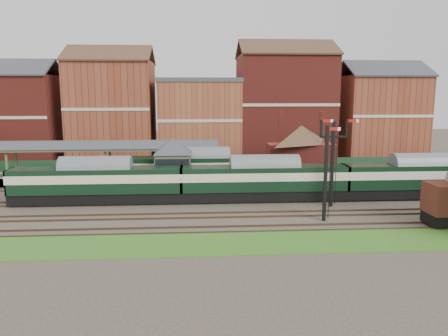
{
  "coord_description": "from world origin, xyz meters",
  "views": [
    {
      "loc": [
        -0.68,
        -41.66,
        10.72
      ],
      "look_at": [
        2.2,
        2.0,
        3.0
      ],
      "focal_mm": 35.0,
      "sensor_mm": 36.0,
      "label": 1
    }
  ],
  "objects": [
    {
      "name": "ground",
      "position": [
        0.0,
        0.0,
        0.0
      ],
      "size": [
        160.0,
        160.0,
        0.0
      ],
      "primitive_type": "plane",
      "color": "#473D33",
      "rests_on": "ground"
    },
    {
      "name": "grass_back",
      "position": [
        0.0,
        16.0,
        0.03
      ],
      "size": [
        90.0,
        4.5,
        0.06
      ],
      "primitive_type": "cube",
      "color": "#2D6619",
      "rests_on": "ground"
    },
    {
      "name": "grass_front",
      "position": [
        0.0,
        -12.0,
        0.03
      ],
      "size": [
        90.0,
        5.0,
        0.06
      ],
      "primitive_type": "cube",
      "color": "#2D6619",
      "rests_on": "ground"
    },
    {
      "name": "fence",
      "position": [
        0.0,
        18.0,
        0.75
      ],
      "size": [
        90.0,
        0.12,
        1.5
      ],
      "primitive_type": "cube",
      "color": "#193823",
      "rests_on": "ground"
    },
    {
      "name": "platform",
      "position": [
        -5.0,
        9.75,
        0.5
      ],
      "size": [
        55.0,
        3.4,
        1.0
      ],
      "primitive_type": "cube",
      "color": "#2D2D2D",
      "rests_on": "ground"
    },
    {
      "name": "signal_box",
      "position": [
        -3.0,
        3.25,
        3.19
      ],
      "size": [
        5.4,
        5.4,
        6.0
      ],
      "color": "#707E59",
      "rests_on": "ground"
    },
    {
      "name": "brick_hut",
      "position": [
        5.0,
        3.25,
        1.2
      ],
      "size": [
        3.2,
        2.64,
        2.94
      ],
      "color": "brown",
      "rests_on": "ground"
    },
    {
      "name": "station_building",
      "position": [
        12.0,
        9.75,
        3.96
      ],
      "size": [
        8.1,
        8.1,
        5.9
      ],
      "color": "maroon",
      "rests_on": "platform"
    },
    {
      "name": "canopy",
      "position": [
        -11.0,
        9.75,
        4.58
      ],
      "size": [
        26.0,
        3.89,
        4.08
      ],
      "color": "#485233",
      "rests_on": "platform"
    },
    {
      "name": "semaphore_bracket",
      "position": [
        12.04,
        -2.5,
        4.63
      ],
      "size": [
        3.6,
        0.25,
        8.18
      ],
      "color": "black",
      "rests_on": "ground"
    },
    {
      "name": "semaphore_siding",
      "position": [
        10.02,
        -7.0,
        4.16
      ],
      "size": [
        1.23,
        0.25,
        8.0
      ],
      "color": "black",
      "rests_on": "ground"
    },
    {
      "name": "town_backdrop",
      "position": [
        -0.18,
        25.0,
        7.0
      ],
      "size": [
        69.0,
        10.0,
        16.0
      ],
      "color": "maroon",
      "rests_on": "ground"
    },
    {
      "name": "dmu_train",
      "position": [
        6.04,
        0.0,
        2.2
      ],
      "size": [
        48.69,
        2.56,
        3.74
      ],
      "color": "black",
      "rests_on": "ground"
    },
    {
      "name": "platform_railcar",
      "position": [
        -0.24,
        6.5,
        2.2
      ],
      "size": [
        16.22,
        2.56,
        3.73
      ],
      "color": "black",
      "rests_on": "ground"
    }
  ]
}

